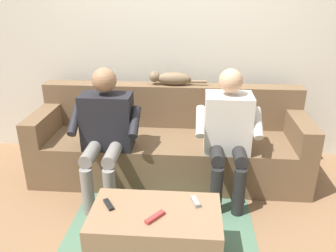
# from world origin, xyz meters

# --- Properties ---
(ground_plane) EXTENTS (8.00, 8.00, 0.00)m
(ground_plane) POSITION_xyz_m (0.00, 0.60, 0.00)
(ground_plane) COLOR #846042
(back_wall) EXTENTS (5.51, 0.06, 2.76)m
(back_wall) POSITION_xyz_m (0.00, -0.69, 1.38)
(back_wall) COLOR beige
(back_wall) RESTS_ON ground
(couch) EXTENTS (2.53, 0.77, 0.83)m
(couch) POSITION_xyz_m (0.00, -0.15, 0.30)
(couch) COLOR brown
(couch) RESTS_ON ground
(coffee_table) EXTENTS (0.83, 0.47, 0.42)m
(coffee_table) POSITION_xyz_m (0.00, 1.07, 0.21)
(coffee_table) COLOR #8C6B4C
(coffee_table) RESTS_ON ground
(person_left_seated) EXTENTS (0.54, 0.54, 1.12)m
(person_left_seated) POSITION_xyz_m (-0.51, 0.20, 0.63)
(person_left_seated) COLOR beige
(person_left_seated) RESTS_ON ground
(person_right_seated) EXTENTS (0.58, 0.57, 1.12)m
(person_right_seated) POSITION_xyz_m (0.51, 0.24, 0.62)
(person_right_seated) COLOR black
(person_right_seated) RESTS_ON ground
(cat_on_backrest) EXTENTS (0.56, 0.13, 0.14)m
(cat_on_backrest) POSITION_xyz_m (0.01, -0.39, 0.90)
(cat_on_backrest) COLOR #756047
(cat_on_backrest) RESTS_ON couch
(remote_red) EXTENTS (0.12, 0.13, 0.02)m
(remote_red) POSITION_xyz_m (-0.01, 1.15, 0.43)
(remote_red) COLOR #B73333
(remote_red) RESTS_ON coffee_table
(remote_gray) EXTENTS (0.07, 0.12, 0.03)m
(remote_gray) POSITION_xyz_m (-0.25, 0.97, 0.43)
(remote_gray) COLOR gray
(remote_gray) RESTS_ON coffee_table
(remote_black) EXTENTS (0.09, 0.12, 0.02)m
(remote_black) POSITION_xyz_m (0.31, 1.04, 0.43)
(remote_black) COLOR black
(remote_black) RESTS_ON coffee_table
(floor_rug) EXTENTS (1.42, 1.66, 0.01)m
(floor_rug) POSITION_xyz_m (0.00, 0.91, 0.00)
(floor_rug) COLOR #4C7056
(floor_rug) RESTS_ON ground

